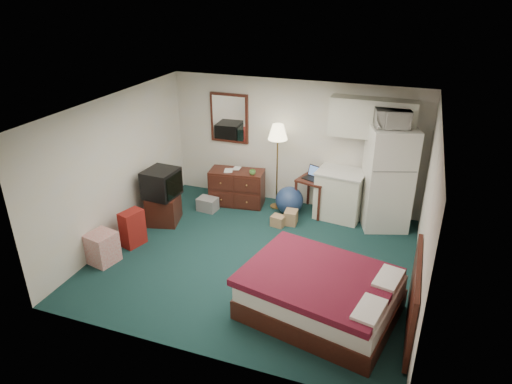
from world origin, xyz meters
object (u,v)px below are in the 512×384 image
at_px(desk, 314,195).
at_px(bed, 321,294).
at_px(fridge, 388,178).
at_px(suitcase, 133,228).
at_px(dresser, 237,187).
at_px(kitchen_counter, 340,195).
at_px(tv_stand, 164,209).
at_px(floor_lamp, 277,167).

relative_size(desk, bed, 0.37).
xyz_separation_m(fridge, suitcase, (-3.96, -2.19, -0.63)).
relative_size(dresser, bed, 0.55).
height_order(kitchen_counter, tv_stand, kitchen_counter).
distance_m(kitchen_counter, bed, 2.92).
bearing_deg(suitcase, floor_lamp, 65.72).
bearing_deg(tv_stand, fridge, 3.76).
xyz_separation_m(kitchen_counter, tv_stand, (-3.06, -1.31, -0.19)).
bearing_deg(floor_lamp, kitchen_counter, 0.05).
bearing_deg(fridge, tv_stand, 179.92).
height_order(floor_lamp, tv_stand, floor_lamp).
bearing_deg(fridge, desk, 159.58).
bearing_deg(dresser, floor_lamp, 2.40).
xyz_separation_m(dresser, desk, (1.54, 0.16, -0.01)).
height_order(dresser, suitcase, dresser).
relative_size(bed, tv_stand, 3.29).
distance_m(kitchen_counter, fridge, 0.96).
relative_size(dresser, kitchen_counter, 1.17).
relative_size(floor_lamp, bed, 0.89).
distance_m(desk, bed, 3.02).
xyz_separation_m(floor_lamp, kitchen_counter, (1.25, 0.00, -0.40)).
distance_m(dresser, kitchen_counter, 2.06).
bearing_deg(kitchen_counter, bed, -77.42).
bearing_deg(dresser, kitchen_counter, -3.65).
xyz_separation_m(dresser, kitchen_counter, (2.05, 0.14, 0.09)).
distance_m(desk, suitcase, 3.45).
bearing_deg(tv_stand, suitcase, -109.08).
bearing_deg(bed, fridge, 91.41).
bearing_deg(fridge, kitchen_counter, 159.65).
bearing_deg(fridge, dresser, 163.94).
height_order(kitchen_counter, fridge, fridge).
height_order(dresser, kitchen_counter, kitchen_counter).
relative_size(kitchen_counter, bed, 0.47).
bearing_deg(kitchen_counter, dresser, -168.92).
xyz_separation_m(floor_lamp, fridge, (2.08, -0.03, 0.09)).
bearing_deg(floor_lamp, tv_stand, -144.12).
xyz_separation_m(dresser, suitcase, (-1.09, -2.08, -0.05)).
relative_size(kitchen_counter, suitcase, 1.44).
xyz_separation_m(desk, kitchen_counter, (0.51, -0.02, 0.10)).
bearing_deg(kitchen_counter, floor_lamp, -172.81).
bearing_deg(bed, desk, 117.33).
xyz_separation_m(kitchen_counter, fridge, (0.83, -0.03, 0.49)).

